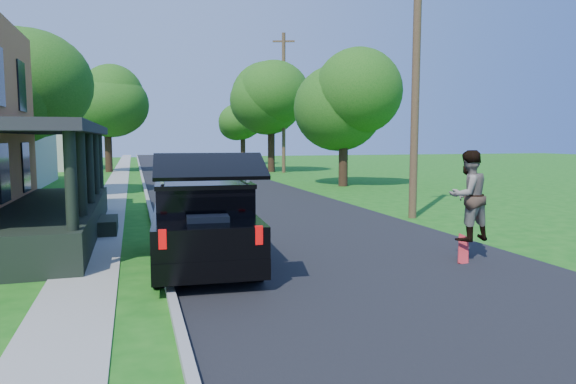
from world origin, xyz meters
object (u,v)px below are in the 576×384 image
object	(u,v)px
black_suv	(203,221)
tree_right_near	(343,96)
skateboarder	(468,196)
utility_pole_near	(416,67)

from	to	relation	value
black_suv	tree_right_near	distance (m)	19.57
skateboarder	utility_pole_near	size ratio (longest dim) A/B	0.20
tree_right_near	black_suv	bearing A→B (deg)	-121.85
skateboarder	utility_pole_near	distance (m)	7.20
black_suv	skateboarder	xyz separation A→B (m)	(5.70, -1.36, 0.52)
utility_pole_near	tree_right_near	bearing A→B (deg)	64.26
skateboarder	tree_right_near	size ratio (longest dim) A/B	0.26
black_suv	tree_right_near	world-z (taller)	tree_right_near
skateboarder	utility_pole_near	world-z (taller)	utility_pole_near
utility_pole_near	skateboarder	bearing A→B (deg)	-124.10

